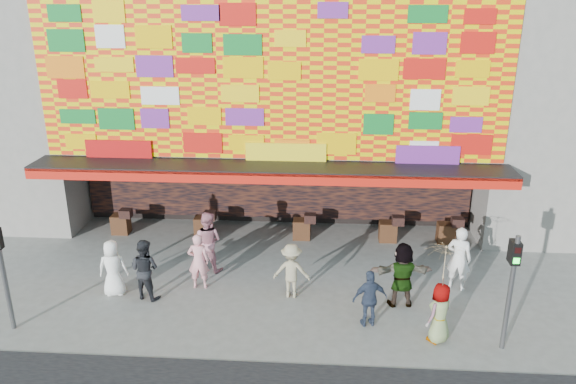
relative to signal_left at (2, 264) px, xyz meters
name	(u,v)px	position (x,y,z in m)	size (l,w,h in m)	color
ground	(258,306)	(6.20, 1.50, -1.86)	(90.00, 90.00, 0.00)	slate
shop_building	(281,74)	(6.20, 9.68, 3.37)	(15.20, 9.40, 10.00)	gray
signal_left	(2,264)	(0.00, 0.00, 0.00)	(0.22, 0.20, 3.00)	#59595B
signal_right	(512,280)	(12.40, 0.00, 0.00)	(0.22, 0.20, 3.00)	#59595B
ped_a	(113,268)	(2.03, 1.87, -1.03)	(0.82, 0.53, 1.67)	white
ped_b	(199,261)	(4.36, 2.43, -1.01)	(0.62, 0.41, 1.70)	pink
ped_c	(145,269)	(2.98, 1.77, -0.97)	(0.86, 0.67, 1.78)	black
ped_d	(291,271)	(7.09, 2.11, -1.05)	(1.04, 0.60, 1.61)	tan
ped_e	(370,299)	(9.20, 0.78, -1.08)	(0.92, 0.38, 1.57)	#2D384F
ped_f	(402,275)	(10.14, 1.85, -0.93)	(1.73, 0.55, 1.86)	gray
ped_g	(440,313)	(10.87, 0.20, -1.07)	(0.77, 0.50, 1.57)	gray
ped_h	(459,258)	(11.88, 2.89, -0.89)	(0.71, 0.46, 1.94)	white
ped_i	(207,241)	(4.40, 3.55, -0.90)	(0.93, 0.73, 1.92)	#C98292
parasol	(445,263)	(10.87, 0.20, 0.30)	(1.19, 1.21, 1.88)	beige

